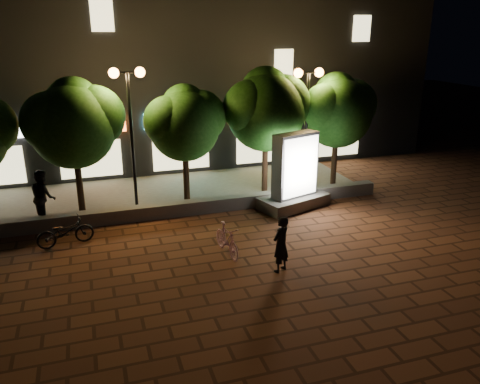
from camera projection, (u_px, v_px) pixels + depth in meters
name	position (u px, v px, depth m)	size (l,w,h in m)	color
ground	(208.00, 263.00, 14.18)	(80.00, 80.00, 0.00)	brown
retaining_wall	(182.00, 208.00, 17.69)	(16.00, 0.45, 0.50)	slate
sidewalk	(170.00, 193.00, 20.01)	(16.00, 5.00, 0.08)	slate
building_block	(143.00, 60.00, 24.21)	(28.00, 8.12, 11.30)	black
tree_left	(74.00, 121.00, 16.96)	(3.60, 3.00, 4.89)	black
tree_mid	(185.00, 121.00, 18.19)	(3.24, 2.70, 4.50)	black
tree_right	(267.00, 107.00, 19.03)	(3.72, 3.10, 5.07)	black
tree_far_right	(338.00, 108.00, 20.02)	(3.48, 2.90, 4.76)	black
street_lamp_left	(129.00, 103.00, 17.09)	(1.26, 0.36, 5.18)	black
street_lamp_right	(308.00, 98.00, 19.16)	(1.26, 0.36, 4.98)	black
ad_kiosk	(294.00, 178.00, 18.18)	(2.96, 2.09, 2.90)	slate
scooter_pink	(227.00, 240.00, 14.56)	(0.46, 1.61, 0.97)	#CC88A6
rider	(281.00, 244.00, 13.44)	(0.61, 0.40, 1.66)	black
scooter_parked	(65.00, 232.00, 15.17)	(0.61, 1.75, 0.92)	black
pedestrian	(43.00, 197.00, 16.52)	(0.94, 0.74, 1.94)	black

